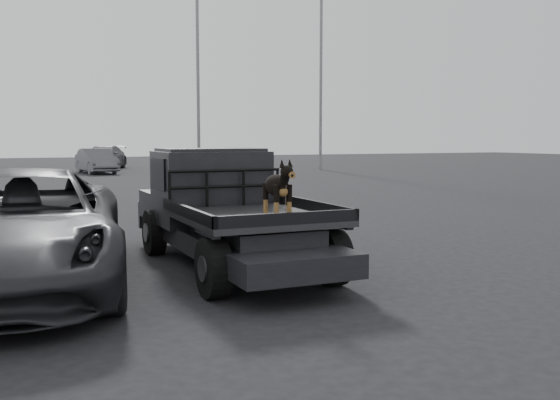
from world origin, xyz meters
name	(u,v)px	position (x,y,z in m)	size (l,w,h in m)	color
ground	(308,281)	(0.00, 0.00, 0.00)	(120.00, 120.00, 0.00)	black
flatbed_ute	(230,237)	(-0.66, 1.33, 0.46)	(2.00, 5.40, 0.92)	black
ute_cab	(210,175)	(-0.66, 2.28, 1.36)	(1.72, 1.30, 0.88)	black
headache_rack	(226,188)	(-0.66, 1.53, 1.20)	(1.80, 0.08, 0.55)	black
dog	(277,190)	(-0.52, -0.13, 1.29)	(0.32, 0.60, 0.74)	black
parked_suv	(18,230)	(-3.64, 1.14, 0.78)	(2.59, 5.62, 1.56)	#28292D
distant_car_a	(97,161)	(1.15, 28.62, 0.70)	(1.48, 4.23, 1.40)	#535359
distant_car_b	(104,157)	(2.29, 33.57, 0.75)	(2.09, 5.15, 1.50)	#47474C
floodlight_mid	(198,47)	(6.65, 27.10, 7.10)	(1.08, 0.28, 13.01)	slate
floodlight_far	(321,45)	(14.55, 27.10, 7.69)	(1.08, 0.28, 14.19)	slate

